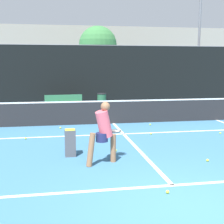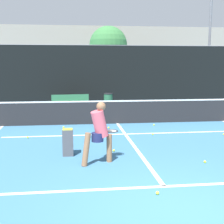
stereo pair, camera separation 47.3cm
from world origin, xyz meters
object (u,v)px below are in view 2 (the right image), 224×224
(ball_hopper, at_px, (68,141))
(trash_bin, at_px, (108,102))
(courtside_bench, at_px, (70,102))
(parked_car, at_px, (148,91))
(player_practicing, at_px, (99,130))

(ball_hopper, distance_m, trash_bin, 7.90)
(courtside_bench, distance_m, parked_car, 6.40)
(player_practicing, height_order, parked_car, player_practicing)
(ball_hopper, bearing_deg, courtside_bench, 89.99)
(trash_bin, height_order, parked_car, parked_car)
(courtside_bench, height_order, trash_bin, trash_bin)
(ball_hopper, height_order, parked_car, parked_car)
(parked_car, bearing_deg, player_practicing, -108.59)
(player_practicing, bearing_deg, parked_car, 49.11)
(courtside_bench, relative_size, trash_bin, 2.09)
(trash_bin, bearing_deg, ball_hopper, -104.03)
(player_practicing, xyz_separation_m, parked_car, (4.21, 12.51, -0.18))
(player_practicing, distance_m, courtside_bench, 8.53)
(player_practicing, relative_size, ball_hopper, 2.13)
(ball_hopper, xyz_separation_m, trash_bin, (1.92, 7.66, 0.09))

